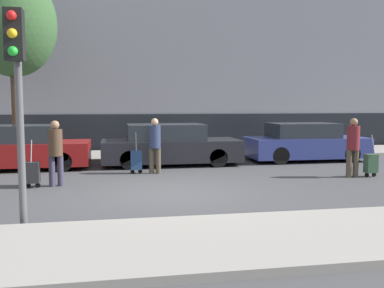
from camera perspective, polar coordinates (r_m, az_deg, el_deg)
ground_plane at (r=9.88m, az=-2.82°, el=-6.53°), size 80.00×80.00×0.00m
sidewalk_near at (r=6.28m, az=1.81°, el=-12.93°), size 28.00×2.50×0.12m
sidewalk_far at (r=16.75m, az=-5.98°, el=-1.46°), size 28.00×3.00×0.12m
building_facade at (r=20.08m, az=-6.86°, el=13.53°), size 28.00×2.16×9.86m
parked_car_0 at (r=14.44m, az=-21.71°, el=-0.55°), size 4.04×1.88×1.38m
parked_car_1 at (r=14.33m, az=-3.00°, el=-0.22°), size 4.57×1.86×1.37m
parked_car_2 at (r=15.90m, az=14.88°, el=0.13°), size 4.22×1.78×1.36m
pedestrian_left at (r=11.05m, az=-17.73°, el=-0.68°), size 0.35×0.34×1.63m
trolley_left at (r=11.09m, az=-20.49°, el=-3.60°), size 0.34×0.29×1.17m
pedestrian_center at (r=12.53m, az=-4.98°, el=0.21°), size 0.35×0.34×1.62m
trolley_center at (r=12.63m, az=-7.45°, el=-2.16°), size 0.34×0.29×1.21m
pedestrian_right at (r=12.64m, az=20.68°, el=-0.00°), size 0.35×0.34×1.65m
trolley_right at (r=12.96m, az=22.75°, el=-2.41°), size 0.34×0.29×1.18m
traffic_light at (r=7.39m, az=-22.34°, el=8.64°), size 0.28×0.47×3.50m
parked_bicycle at (r=16.42m, az=-5.83°, el=-0.08°), size 1.77×0.06×0.96m
bare_tree_near_crossing at (r=16.60m, az=-22.81°, el=14.47°), size 2.99×2.99×6.51m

